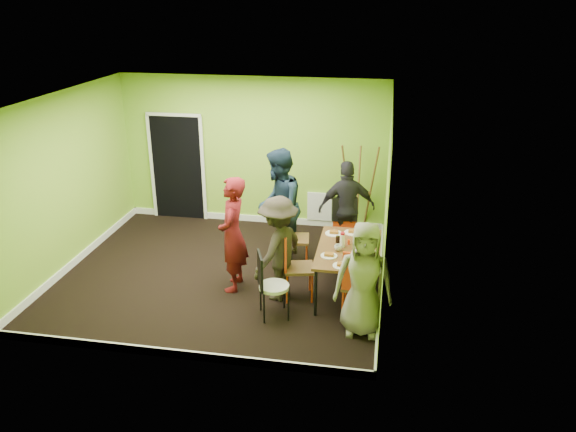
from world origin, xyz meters
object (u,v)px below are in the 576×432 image
(chair_left_near, at_px, (293,262))
(person_standing, at_px, (233,234))
(person_left_near, at_px, (278,249))
(person_front_end, at_px, (364,279))
(dining_table, at_px, (349,251))
(chair_bentwood, at_px, (269,282))
(thermos, at_px, (342,241))
(person_back_end, at_px, (347,208))
(person_left_far, at_px, (279,207))
(easel, at_px, (359,190))
(blue_bottle, at_px, (363,251))
(chair_back_end, at_px, (345,216))
(chair_front_end, at_px, (358,281))
(orange_bottle, at_px, (349,242))
(chair_left_far, at_px, (290,233))

(chair_left_near, xyz_separation_m, person_standing, (-0.92, 0.13, 0.30))
(person_left_near, bearing_deg, person_front_end, 84.37)
(dining_table, height_order, chair_bentwood, chair_bentwood)
(chair_bentwood, distance_m, thermos, 1.28)
(person_left_near, xyz_separation_m, person_back_end, (0.85, 1.69, 0.04))
(person_standing, relative_size, person_left_far, 0.92)
(person_left_far, height_order, person_left_near, person_left_far)
(easel, height_order, blue_bottle, easel)
(dining_table, distance_m, thermos, 0.18)
(chair_back_end, distance_m, person_left_near, 1.79)
(person_standing, bearing_deg, thermos, 90.77)
(chair_front_end, xyz_separation_m, easel, (-0.18, 3.00, 0.24))
(orange_bottle, height_order, person_front_end, person_front_end)
(person_standing, distance_m, person_back_end, 2.18)
(person_front_end, bearing_deg, orange_bottle, 103.00)
(chair_left_near, height_order, blue_bottle, chair_left_near)
(thermos, bearing_deg, person_front_end, -70.00)
(chair_back_end, relative_size, chair_front_end, 0.96)
(easel, height_order, person_back_end, easel)
(chair_back_end, height_order, person_left_far, person_left_far)
(chair_left_near, xyz_separation_m, orange_bottle, (0.77, 0.37, 0.21))
(blue_bottle, bearing_deg, easel, 94.58)
(chair_back_end, bearing_deg, blue_bottle, 93.50)
(chair_back_end, xyz_separation_m, person_left_far, (-1.05, -0.37, 0.23))
(blue_bottle, bearing_deg, person_back_end, 101.70)
(chair_back_end, distance_m, person_standing, 2.10)
(thermos, xyz_separation_m, person_front_end, (0.36, -0.99, -0.07))
(chair_left_near, distance_m, person_standing, 0.98)
(chair_back_end, xyz_separation_m, person_back_end, (0.03, 0.10, 0.10))
(chair_front_end, relative_size, person_left_near, 0.68)
(chair_front_end, bearing_deg, person_left_near, 162.21)
(chair_left_far, height_order, chair_back_end, chair_left_far)
(thermos, relative_size, orange_bottle, 2.67)
(chair_front_end, height_order, chair_bentwood, chair_front_end)
(blue_bottle, height_order, person_left_far, person_left_far)
(person_left_near, height_order, person_back_end, person_back_end)
(person_standing, bearing_deg, chair_left_near, 78.00)
(chair_front_end, height_order, orange_bottle, chair_front_end)
(chair_front_end, distance_m, chair_bentwood, 1.21)
(person_left_far, bearing_deg, person_front_end, 33.72)
(chair_left_near, height_order, chair_back_end, chair_left_near)
(chair_left_near, xyz_separation_m, person_back_end, (0.64, 1.66, 0.24))
(chair_left_far, height_order, person_back_end, person_back_end)
(thermos, height_order, person_back_end, person_back_end)
(orange_bottle, bearing_deg, chair_back_end, 97.48)
(chair_left_far, height_order, thermos, chair_left_far)
(chair_left_near, xyz_separation_m, blue_bottle, (0.99, -0.04, 0.28))
(chair_front_end, bearing_deg, person_front_end, -72.12)
(easel, xyz_separation_m, person_left_far, (-1.22, -1.35, 0.11))
(dining_table, bearing_deg, chair_back_end, 97.39)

